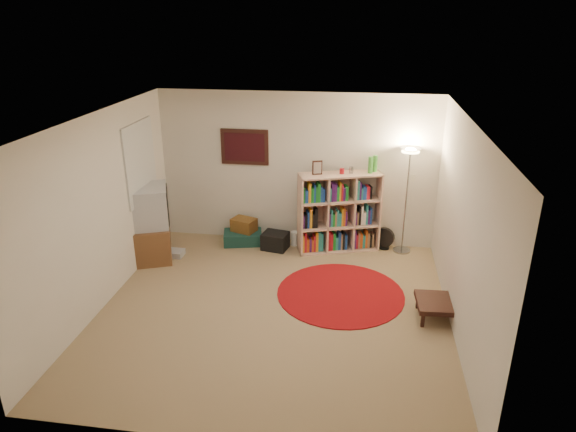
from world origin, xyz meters
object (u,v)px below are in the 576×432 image
object	(u,v)px
bookshelf	(338,214)
floor_lamp	(409,166)
side_table	(438,304)
tv_stand	(151,224)
suitcase	(243,237)
floor_fan	(384,238)

from	to	relation	value
bookshelf	floor_lamp	world-z (taller)	floor_lamp
floor_lamp	side_table	size ratio (longest dim) A/B	3.04
tv_stand	suitcase	bearing A→B (deg)	7.77
floor_fan	suitcase	distance (m)	2.35
bookshelf	tv_stand	bearing A→B (deg)	175.87
floor_lamp	floor_fan	bearing A→B (deg)	170.42
floor_fan	side_table	world-z (taller)	floor_fan
bookshelf	side_table	bearing A→B (deg)	-70.93
side_table	floor_lamp	bearing A→B (deg)	99.84
tv_stand	bookshelf	bearing A→B (deg)	-7.47
floor_fan	floor_lamp	bearing A→B (deg)	9.28
bookshelf	tv_stand	distance (m)	2.95
floor_lamp	suitcase	bearing A→B (deg)	-178.45
floor_fan	side_table	distance (m)	2.07
side_table	floor_fan	bearing A→B (deg)	107.41
suitcase	side_table	world-z (taller)	side_table
floor_lamp	tv_stand	world-z (taller)	floor_lamp
floor_lamp	tv_stand	size ratio (longest dim) A/B	1.48
tv_stand	suitcase	world-z (taller)	tv_stand
bookshelf	floor_lamp	xyz separation A→B (m)	(1.06, 0.08, 0.81)
bookshelf	tv_stand	world-z (taller)	bookshelf
floor_fan	side_table	xyz separation A→B (m)	(0.62, -1.98, 0.02)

